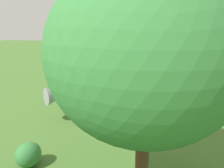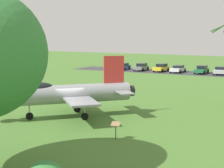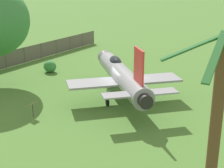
{
  "view_description": "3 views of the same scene",
  "coord_description": "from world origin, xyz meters",
  "px_view_note": "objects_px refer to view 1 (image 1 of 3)",
  "views": [
    {
      "loc": [
        5.66,
        -19.53,
        6.71
      ],
      "look_at": [
        -1.31,
        1.11,
        1.73
      ],
      "focal_mm": 39.09,
      "sensor_mm": 36.0,
      "label": 1
    },
    {
      "loc": [
        18.11,
        -20.71,
        6.57
      ],
      "look_at": [
        -2.04,
        9.68,
        1.5
      ],
      "focal_mm": 53.64,
      "sensor_mm": 36.0,
      "label": 2
    },
    {
      "loc": [
        20.86,
        15.15,
        9.91
      ],
      "look_at": [
        1.17,
        -0.15,
        1.6
      ],
      "focal_mm": 54.95,
      "sensor_mm": 36.0,
      "label": 3
    }
  ],
  "objects_px": {
    "parked_car_green": "(161,54)",
    "shrub_near_fence": "(28,155)",
    "parked_car_white": "(142,54)",
    "shade_tree": "(145,54)",
    "parked_car_yellow": "(128,53)",
    "parked_car_gray": "(112,53)",
    "info_plaque": "(205,118)",
    "parked_car_silver": "(175,54)",
    "parked_car_blue": "(96,53)",
    "display_jet": "(119,85)"
  },
  "relations": [
    {
      "from": "display_jet",
      "to": "info_plaque",
      "type": "xyz_separation_m",
      "value": [
        6.86,
        -2.71,
        -1.13
      ]
    },
    {
      "from": "display_jet",
      "to": "parked_car_white",
      "type": "xyz_separation_m",
      "value": [
        -6.18,
        39.28,
        -1.27
      ]
    },
    {
      "from": "parked_car_green",
      "to": "shrub_near_fence",
      "type": "bearing_deg",
      "value": -4.05
    },
    {
      "from": "shade_tree",
      "to": "shrub_near_fence",
      "type": "relative_size",
      "value": 6.54
    },
    {
      "from": "info_plaque",
      "to": "parked_car_gray",
      "type": "xyz_separation_m",
      "value": [
        -20.57,
        41.23,
        -0.1
      ]
    },
    {
      "from": "shade_tree",
      "to": "shrub_near_fence",
      "type": "bearing_deg",
      "value": 172.47
    },
    {
      "from": "shade_tree",
      "to": "parked_car_yellow",
      "type": "xyz_separation_m",
      "value": [
        -13.81,
        49.88,
        -5.05
      ]
    },
    {
      "from": "shrub_near_fence",
      "to": "parked_car_blue",
      "type": "bearing_deg",
      "value": 108.67
    },
    {
      "from": "display_jet",
      "to": "parked_car_silver",
      "type": "distance_m",
      "value": 40.09
    },
    {
      "from": "parked_car_white",
      "to": "parked_car_gray",
      "type": "xyz_separation_m",
      "value": [
        -7.53,
        -0.75,
        0.05
      ]
    },
    {
      "from": "parked_car_blue",
      "to": "display_jet",
      "type": "bearing_deg",
      "value": 18.39
    },
    {
      "from": "shade_tree",
      "to": "info_plaque",
      "type": "height_order",
      "value": "shade_tree"
    },
    {
      "from": "shrub_near_fence",
      "to": "parked_car_gray",
      "type": "distance_m",
      "value": 50.19
    },
    {
      "from": "display_jet",
      "to": "shrub_near_fence",
      "type": "relative_size",
      "value": 8.04
    },
    {
      "from": "shade_tree",
      "to": "parked_car_white",
      "type": "bearing_deg",
      "value": 101.76
    },
    {
      "from": "shrub_near_fence",
      "to": "parked_car_white",
      "type": "distance_m",
      "value": 49.67
    },
    {
      "from": "shrub_near_fence",
      "to": "parked_car_green",
      "type": "distance_m",
      "value": 49.9
    },
    {
      "from": "shrub_near_fence",
      "to": "parked_car_white",
      "type": "bearing_deg",
      "value": 95.33
    },
    {
      "from": "parked_car_green",
      "to": "parked_car_blue",
      "type": "bearing_deg",
      "value": -88.44
    },
    {
      "from": "parked_car_gray",
      "to": "info_plaque",
      "type": "bearing_deg",
      "value": 17.83
    },
    {
      "from": "display_jet",
      "to": "parked_car_gray",
      "type": "xyz_separation_m",
      "value": [
        -13.71,
        38.53,
        -1.23
      ]
    },
    {
      "from": "info_plaque",
      "to": "parked_car_yellow",
      "type": "height_order",
      "value": "parked_car_yellow"
    },
    {
      "from": "shrub_near_fence",
      "to": "shade_tree",
      "type": "bearing_deg",
      "value": -7.53
    },
    {
      "from": "parked_car_yellow",
      "to": "parked_car_blue",
      "type": "relative_size",
      "value": 0.94
    },
    {
      "from": "parked_car_gray",
      "to": "parked_car_silver",
      "type": "bearing_deg",
      "value": 86.99
    },
    {
      "from": "shrub_near_fence",
      "to": "parked_car_gray",
      "type": "height_order",
      "value": "parked_car_gray"
    },
    {
      "from": "info_plaque",
      "to": "parked_car_yellow",
      "type": "distance_m",
      "value": 44.76
    },
    {
      "from": "parked_car_silver",
      "to": "parked_car_white",
      "type": "height_order",
      "value": "parked_car_silver"
    },
    {
      "from": "parked_car_green",
      "to": "parked_car_yellow",
      "type": "distance_m",
      "value": 7.83
    },
    {
      "from": "shade_tree",
      "to": "parked_car_blue",
      "type": "distance_m",
      "value": 54.04
    },
    {
      "from": "display_jet",
      "to": "shrub_near_fence",
      "type": "xyz_separation_m",
      "value": [
        -1.56,
        -10.17,
        -1.38
      ]
    },
    {
      "from": "shrub_near_fence",
      "to": "parked_car_silver",
      "type": "height_order",
      "value": "parked_car_silver"
    },
    {
      "from": "parked_car_silver",
      "to": "parked_car_yellow",
      "type": "relative_size",
      "value": 1.09
    },
    {
      "from": "parked_car_silver",
      "to": "parked_car_gray",
      "type": "relative_size",
      "value": 0.97
    },
    {
      "from": "parked_car_blue",
      "to": "parked_car_white",
      "type": "bearing_deg",
      "value": 89.07
    },
    {
      "from": "shade_tree",
      "to": "parked_car_white",
      "type": "height_order",
      "value": "shade_tree"
    },
    {
      "from": "parked_car_yellow",
      "to": "parked_car_gray",
      "type": "xyz_separation_m",
      "value": [
        -4.17,
        -0.41,
        -0.03
      ]
    },
    {
      "from": "display_jet",
      "to": "shade_tree",
      "type": "bearing_deg",
      "value": 59.93
    },
    {
      "from": "parked_car_yellow",
      "to": "parked_car_white",
      "type": "bearing_deg",
      "value": 94.07
    },
    {
      "from": "shade_tree",
      "to": "info_plaque",
      "type": "distance_m",
      "value": 9.97
    },
    {
      "from": "shade_tree",
      "to": "parked_car_silver",
      "type": "xyz_separation_m",
      "value": [
        -2.77,
        50.98,
        -5.1
      ]
    },
    {
      "from": "parked_car_gray",
      "to": "parked_car_blue",
      "type": "xyz_separation_m",
      "value": [
        -4.16,
        -0.44,
        -0.05
      ]
    },
    {
      "from": "shrub_near_fence",
      "to": "parked_car_white",
      "type": "relative_size",
      "value": 0.28
    },
    {
      "from": "parked_car_yellow",
      "to": "parked_car_gray",
      "type": "distance_m",
      "value": 4.19
    },
    {
      "from": "display_jet",
      "to": "parked_car_silver",
      "type": "height_order",
      "value": "display_jet"
    },
    {
      "from": "parked_car_silver",
      "to": "parked_car_white",
      "type": "xyz_separation_m",
      "value": [
        -7.68,
        -0.76,
        -0.02
      ]
    },
    {
      "from": "shade_tree",
      "to": "parked_car_gray",
      "type": "xyz_separation_m",
      "value": [
        -17.98,
        49.47,
        -5.07
      ]
    },
    {
      "from": "parked_car_green",
      "to": "parked_car_blue",
      "type": "height_order",
      "value": "parked_car_green"
    },
    {
      "from": "info_plaque",
      "to": "parked_car_gray",
      "type": "bearing_deg",
      "value": 116.52
    },
    {
      "from": "shrub_near_fence",
      "to": "parked_car_yellow",
      "type": "relative_size",
      "value": 0.32
    }
  ]
}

